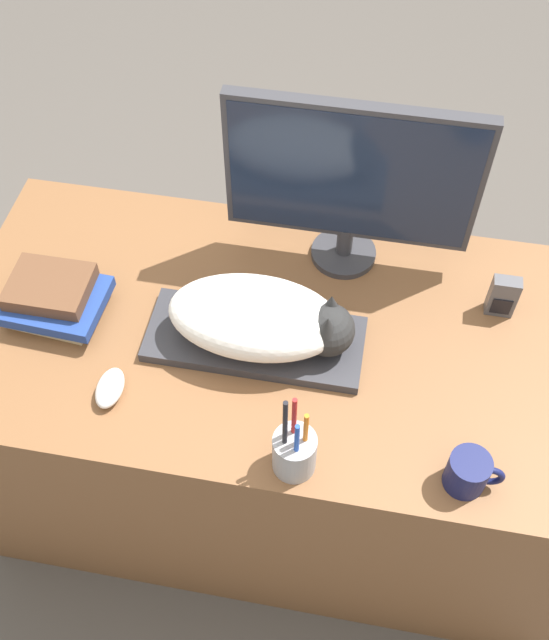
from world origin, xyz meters
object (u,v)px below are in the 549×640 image
object	(u,v)px
cat	(264,319)
pen_cup	(294,451)
keyboard	(255,339)
phone	(503,296)
computer_mouse	(110,388)
coffee_mug	(469,472)
monitor	(351,179)
book_stack	(54,299)

from	to	relation	value
cat	pen_cup	xyz separation A→B (m)	(0.10, -0.26, -0.03)
keyboard	phone	size ratio (longest dim) A/B	4.50
keyboard	computer_mouse	size ratio (longest dim) A/B	4.82
computer_mouse	coffee_mug	world-z (taller)	coffee_mug
coffee_mug	pen_cup	world-z (taller)	pen_cup
keyboard	cat	bearing A→B (deg)	0.00
pen_cup	phone	world-z (taller)	pen_cup
keyboard	phone	distance (m)	0.53
phone	coffee_mug	bearing A→B (deg)	-98.05
coffee_mug	keyboard	bearing A→B (deg)	151.42
keyboard	coffee_mug	size ratio (longest dim) A/B	4.27
monitor	computer_mouse	size ratio (longest dim) A/B	5.61
computer_mouse	phone	bearing A→B (deg)	24.70
cat	coffee_mug	bearing A→B (deg)	-29.74
monitor	book_stack	distance (m)	0.67
keyboard	book_stack	world-z (taller)	book_stack
computer_mouse	pen_cup	bearing A→B (deg)	-13.03
pen_cup	phone	xyz separation A→B (m)	(0.37, 0.44, -0.00)
computer_mouse	book_stack	xyz separation A→B (m)	(-0.18, 0.18, 0.03)
phone	book_stack	size ratio (longest dim) A/B	0.48
cat	computer_mouse	bearing A→B (deg)	-148.27
keyboard	monitor	distance (m)	0.38
cat	monitor	world-z (taller)	monitor
computer_mouse	pen_cup	size ratio (longest dim) A/B	0.41
monitor	pen_cup	bearing A→B (deg)	-92.76
coffee_mug	monitor	bearing A→B (deg)	119.41
monitor	coffee_mug	size ratio (longest dim) A/B	4.97
monitor	book_stack	size ratio (longest dim) A/B	2.49
monitor	coffee_mug	distance (m)	0.62
keyboard	phone	bearing A→B (deg)	19.42
monitor	pen_cup	distance (m)	0.56
coffee_mug	book_stack	size ratio (longest dim) A/B	0.50
computer_mouse	cat	bearing A→B (deg)	31.73
computer_mouse	phone	size ratio (longest dim) A/B	0.93
monitor	keyboard	bearing A→B (deg)	-118.92
cat	phone	size ratio (longest dim) A/B	3.78
book_stack	coffee_mug	bearing A→B (deg)	-15.59
monitor	computer_mouse	world-z (taller)	monitor
book_stack	monitor	bearing A→B (deg)	24.69
computer_mouse	pen_cup	xyz separation A→B (m)	(0.38, -0.09, 0.03)
keyboard	book_stack	size ratio (longest dim) A/B	2.14
cat	phone	world-z (taller)	cat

